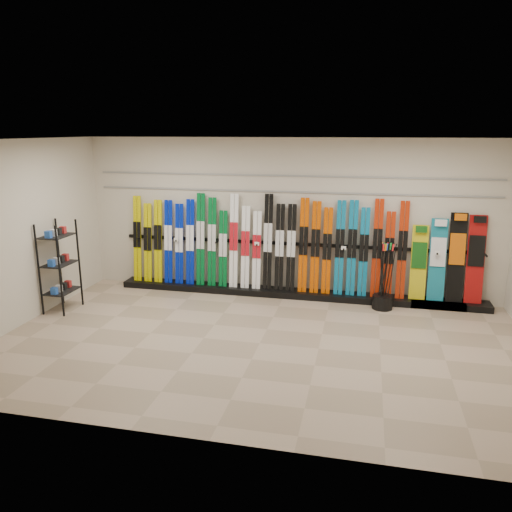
# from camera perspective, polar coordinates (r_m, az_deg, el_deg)

# --- Properties ---
(floor) EXTENTS (8.00, 8.00, 0.00)m
(floor) POSITION_cam_1_polar(r_m,az_deg,el_deg) (7.66, 0.44, -9.94)
(floor) COLOR gray
(floor) RESTS_ON ground
(back_wall) EXTENTS (8.00, 0.00, 8.00)m
(back_wall) POSITION_cam_1_polar(r_m,az_deg,el_deg) (9.59, 3.60, 4.39)
(back_wall) COLOR beige
(back_wall) RESTS_ON floor
(left_wall) EXTENTS (0.00, 5.00, 5.00)m
(left_wall) POSITION_cam_1_polar(r_m,az_deg,el_deg) (8.90, -25.65, 2.23)
(left_wall) COLOR beige
(left_wall) RESTS_ON floor
(ceiling) EXTENTS (8.00, 8.00, 0.00)m
(ceiling) POSITION_cam_1_polar(r_m,az_deg,el_deg) (6.99, 0.48, 13.12)
(ceiling) COLOR silver
(ceiling) RESTS_ON back_wall
(ski_rack_base) EXTENTS (8.00, 0.40, 0.12)m
(ski_rack_base) POSITION_cam_1_polar(r_m,az_deg,el_deg) (9.70, 4.58, -4.30)
(ski_rack_base) COLOR black
(ski_rack_base) RESTS_ON floor
(skis) EXTENTS (5.37, 0.21, 1.84)m
(skis) POSITION_cam_1_polar(r_m,az_deg,el_deg) (9.59, 0.84, 1.18)
(skis) COLOR #C3BC01
(skis) RESTS_ON ski_rack_base
(snowboards) EXTENTS (1.25, 0.25, 1.60)m
(snowboards) POSITION_cam_1_polar(r_m,az_deg,el_deg) (9.58, 21.14, -0.41)
(snowboards) COLOR gold
(snowboards) RESTS_ON ski_rack_base
(accessory_rack) EXTENTS (0.40, 0.60, 1.60)m
(accessory_rack) POSITION_cam_1_polar(r_m,az_deg,el_deg) (9.42, -21.53, -1.13)
(accessory_rack) COLOR black
(accessory_rack) RESTS_ON floor
(pole_bin) EXTENTS (0.36, 0.36, 0.25)m
(pole_bin) POSITION_cam_1_polar(r_m,az_deg,el_deg) (9.30, 14.25, -5.11)
(pole_bin) COLOR black
(pole_bin) RESTS_ON floor
(ski_poles) EXTENTS (0.29, 0.26, 1.18)m
(ski_poles) POSITION_cam_1_polar(r_m,az_deg,el_deg) (9.19, 14.48, -2.19)
(ski_poles) COLOR black
(ski_poles) RESTS_ON pole_bin
(slatwall_rail_0) EXTENTS (7.60, 0.02, 0.03)m
(slatwall_rail_0) POSITION_cam_1_polar(r_m,az_deg,el_deg) (9.49, 3.62, 7.34)
(slatwall_rail_0) COLOR gray
(slatwall_rail_0) RESTS_ON back_wall
(slatwall_rail_1) EXTENTS (7.60, 0.02, 0.03)m
(slatwall_rail_1) POSITION_cam_1_polar(r_m,az_deg,el_deg) (9.46, 3.65, 9.15)
(slatwall_rail_1) COLOR gray
(slatwall_rail_1) RESTS_ON back_wall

